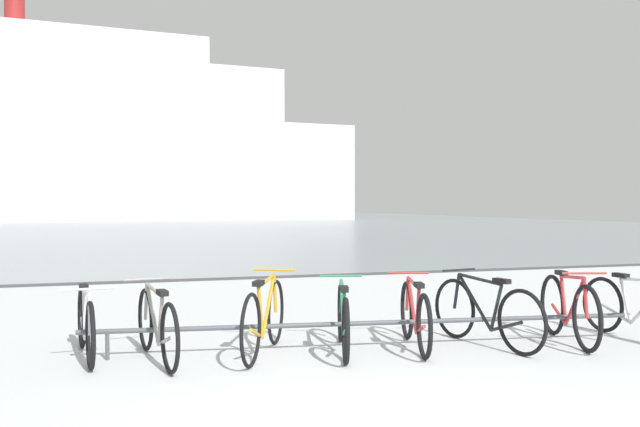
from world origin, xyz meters
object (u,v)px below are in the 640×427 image
(bicycle_7, at_px, (636,309))
(bicycle_2, at_px, (264,318))
(bicycle_6, at_px, (569,309))
(bicycle_4, at_px, (415,316))
(ferry_ship, at_px, (96,143))
(bicycle_1, at_px, (157,325))
(bicycle_3, at_px, (343,319))
(bicycle_5, at_px, (486,313))
(bicycle_0, at_px, (86,324))

(bicycle_7, bearing_deg, bicycle_2, 172.38)
(bicycle_6, bearing_deg, bicycle_4, 171.41)
(bicycle_4, xyz_separation_m, ferry_ship, (-4.10, 57.24, 6.61))
(bicycle_1, height_order, ferry_ship, ferry_ship)
(bicycle_3, height_order, bicycle_5, bicycle_5)
(bicycle_0, height_order, bicycle_4, bicycle_4)
(bicycle_0, height_order, bicycle_5, bicycle_5)
(bicycle_6, bearing_deg, bicycle_7, -7.67)
(bicycle_4, relative_size, bicycle_7, 0.95)
(bicycle_2, height_order, bicycle_4, bicycle_2)
(bicycle_3, relative_size, bicycle_4, 1.02)
(bicycle_1, relative_size, bicycle_5, 1.02)
(bicycle_4, bearing_deg, ferry_ship, 94.10)
(bicycle_2, xyz_separation_m, ferry_ship, (-2.51, 57.06, 6.58))
(bicycle_5, bearing_deg, bicycle_2, 172.41)
(bicycle_6, height_order, bicycle_7, bicycle_6)
(bicycle_0, xyz_separation_m, bicycle_2, (1.72, -0.39, 0.04))
(bicycle_4, distance_m, bicycle_5, 0.78)
(bicycle_2, distance_m, bicycle_3, 0.82)
(bicycle_1, distance_m, bicycle_6, 4.41)
(bicycle_4, distance_m, ferry_ship, 57.77)
(bicycle_1, bearing_deg, bicycle_0, 152.59)
(bicycle_0, relative_size, bicycle_3, 1.01)
(bicycle_3, bearing_deg, ferry_ship, 93.33)
(ferry_ship, bearing_deg, bicycle_7, -83.41)
(bicycle_1, bearing_deg, bicycle_2, -2.60)
(bicycle_0, height_order, bicycle_7, bicycle_7)
(bicycle_4, relative_size, bicycle_6, 1.00)
(bicycle_2, bearing_deg, bicycle_7, -7.62)
(bicycle_3, bearing_deg, bicycle_0, 168.92)
(bicycle_1, xyz_separation_m, bicycle_4, (2.65, -0.23, -0.00))
(bicycle_2, distance_m, ferry_ship, 57.49)
(bicycle_4, xyz_separation_m, bicycle_5, (0.77, -0.13, 0.01))
(bicycle_0, xyz_separation_m, bicycle_7, (5.86, -0.95, 0.01))
(bicycle_6, bearing_deg, bicycle_0, 170.60)
(bicycle_7, bearing_deg, bicycle_3, 172.31)
(bicycle_0, bearing_deg, bicycle_6, -9.40)
(ferry_ship, bearing_deg, bicycle_3, -86.67)
(bicycle_0, distance_m, bicycle_1, 0.75)
(bicycle_0, bearing_deg, bicycle_4, -9.83)
(bicycle_1, xyz_separation_m, bicycle_2, (1.06, -0.05, 0.03))
(bicycle_1, height_order, bicycle_2, bicycle_2)
(bicycle_3, xyz_separation_m, bicycle_7, (3.33, -0.45, 0.01))
(bicycle_1, height_order, bicycle_7, bicycle_7)
(bicycle_0, distance_m, bicycle_5, 4.15)
(bicycle_5, bearing_deg, bicycle_7, -7.67)
(bicycle_1, xyz_separation_m, bicycle_7, (5.20, -0.60, 0.00))
(bicycle_2, bearing_deg, bicycle_6, -7.61)
(bicycle_1, relative_size, bicycle_3, 1.04)
(bicycle_0, distance_m, ferry_ship, 57.06)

